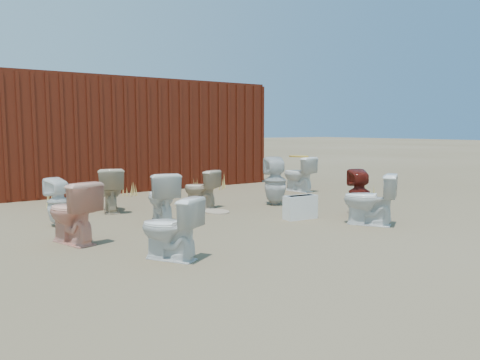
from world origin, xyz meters
TOP-DOWN VIEW (x-y plane):
  - ground at (0.00, 0.00)m, footprint 100.00×100.00m
  - shipping_container at (0.00, 5.20)m, footprint 6.00×2.40m
  - toilet_front_a at (-1.96, -1.00)m, footprint 0.64×0.73m
  - toilet_front_pink at (-2.59, 0.26)m, footprint 0.60×0.80m
  - toilet_front_c at (-1.24, 0.74)m, footprint 0.54×0.78m
  - toilet_front_maroon at (1.51, -0.42)m, footprint 0.44×0.44m
  - toilet_front_e at (1.08, -0.99)m, footprint 0.72×0.80m
  - toilet_back_a at (-2.49, 1.35)m, footprint 0.37×0.38m
  - toilet_back_beige_left at (-0.13, 1.60)m, footprint 0.58×0.72m
  - toilet_back_beige_right at (-1.52, 2.05)m, footprint 0.57×0.78m
  - toilet_back_yellowlid at (2.61, 2.20)m, footprint 0.52×0.78m
  - toilet_back_e at (1.08, 1.09)m, footprint 0.50×0.51m
  - yellow_lid at (2.61, 2.20)m, footprint 0.37×0.47m
  - loose_tank at (0.58, -0.13)m, footprint 0.52×0.25m
  - loose_lid_near at (-0.16, 1.03)m, footprint 0.39×0.50m
  - loose_lid_far at (-1.76, 3.21)m, footprint 0.44×0.52m
  - weed_clump_a at (-2.15, 3.01)m, footprint 0.36×0.36m
  - weed_clump_b at (0.51, 2.76)m, footprint 0.32×0.32m
  - weed_clump_c at (2.35, 2.64)m, footprint 0.36×0.36m
  - weed_clump_d at (-0.58, 3.50)m, footprint 0.30×0.30m
  - weed_clump_e at (1.47, 3.50)m, footprint 0.34×0.34m
  - weed_clump_f at (3.11, 0.75)m, footprint 0.28×0.28m

SIDE VIEW (x-z plane):
  - ground at x=0.00m, z-range 0.00..0.00m
  - loose_lid_near at x=-0.16m, z-range 0.00..0.02m
  - loose_lid_far at x=-1.76m, z-range 0.00..0.02m
  - weed_clump_f at x=3.11m, z-range 0.00..0.22m
  - weed_clump_d at x=-0.58m, z-range 0.00..0.25m
  - weed_clump_a at x=-2.15m, z-range 0.00..0.29m
  - weed_clump_e at x=1.47m, z-range 0.00..0.31m
  - weed_clump_b at x=0.51m, z-range 0.00..0.31m
  - weed_clump_c at x=2.35m, z-range 0.00..0.33m
  - loose_tank at x=0.58m, z-range 0.00..0.35m
  - toilet_back_beige_left at x=-0.13m, z-range 0.00..0.64m
  - toilet_front_a at x=-1.96m, z-range 0.00..0.65m
  - toilet_back_a at x=-2.49m, z-range 0.00..0.66m
  - toilet_front_maroon at x=1.51m, z-range 0.00..0.71m
  - toilet_back_beige_right at x=-1.52m, z-range 0.00..0.71m
  - toilet_front_e at x=1.08m, z-range 0.00..0.71m
  - toilet_front_c at x=-1.24m, z-range 0.00..0.72m
  - toilet_front_pink at x=-2.59m, z-range 0.00..0.73m
  - toilet_back_yellowlid at x=2.61m, z-range 0.00..0.74m
  - toilet_back_e at x=1.08m, z-range 0.00..0.84m
  - yellow_lid at x=2.61m, z-range 0.74..0.76m
  - shipping_container at x=0.00m, z-range 0.00..2.40m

